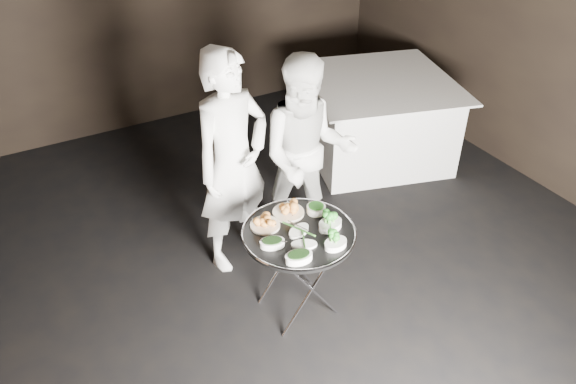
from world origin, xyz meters
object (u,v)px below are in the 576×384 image
serving_tray (299,233)px  dining_table (375,118)px  tray_stand (298,268)px  waiter_left (233,164)px  waiter_right (307,155)px

serving_tray → dining_table: dining_table is taller
tray_stand → waiter_left: size_ratio=0.39×
tray_stand → serving_tray: size_ratio=0.90×
dining_table → waiter_right: bearing=-147.6°
serving_tray → waiter_left: waiter_left is taller
waiter_right → tray_stand: bearing=-99.9°
waiter_left → serving_tray: bearing=-95.6°
waiter_left → waiter_right: waiter_left is taller
waiter_left → dining_table: (1.95, 0.80, -0.47)m
serving_tray → waiter_left: 0.78m
waiter_left → dining_table: size_ratio=1.22×
dining_table → waiter_left: bearing=-157.7°
tray_stand → serving_tray: bearing=-90.0°
waiter_left → waiter_right: 0.62m
serving_tray → waiter_left: size_ratio=0.44×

